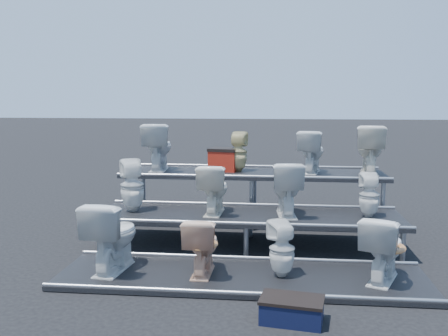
# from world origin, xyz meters

# --- Properties ---
(ground) EXTENTS (80.00, 80.00, 0.00)m
(ground) POSITION_xyz_m (0.00, 0.00, 0.00)
(ground) COLOR black
(ground) RESTS_ON ground
(tier_front) EXTENTS (4.20, 1.20, 0.06)m
(tier_front) POSITION_xyz_m (0.00, -1.30, 0.03)
(tier_front) COLOR black
(tier_front) RESTS_ON ground
(tier_mid) EXTENTS (4.20, 1.20, 0.46)m
(tier_mid) POSITION_xyz_m (0.00, 0.00, 0.23)
(tier_mid) COLOR black
(tier_mid) RESTS_ON ground
(tier_back) EXTENTS (4.20, 1.20, 0.86)m
(tier_back) POSITION_xyz_m (0.00, 1.30, 0.43)
(tier_back) COLOR black
(tier_back) RESTS_ON ground
(toilet_0) EXTENTS (0.56, 0.87, 0.83)m
(toilet_0) POSITION_xyz_m (-1.51, -1.30, 0.48)
(toilet_0) COLOR silver
(toilet_0) RESTS_ON tier_front
(toilet_1) EXTENTS (0.38, 0.66, 0.67)m
(toilet_1) POSITION_xyz_m (-0.45, -1.30, 0.40)
(toilet_1) COLOR #E8B491
(toilet_1) RESTS_ON tier_front
(toilet_2) EXTENTS (0.38, 0.39, 0.64)m
(toilet_2) POSITION_xyz_m (0.46, -1.30, 0.38)
(toilet_2) COLOR silver
(toilet_2) RESTS_ON tier_front
(toilet_3) EXTENTS (0.66, 0.83, 0.74)m
(toilet_3) POSITION_xyz_m (1.56, -1.30, 0.43)
(toilet_3) COLOR silver
(toilet_3) RESTS_ON tier_front
(toilet_4) EXTENTS (0.44, 0.45, 0.74)m
(toilet_4) POSITION_xyz_m (-1.65, 0.00, 0.83)
(toilet_4) COLOR silver
(toilet_4) RESTS_ON tier_mid
(toilet_5) EXTENTS (0.42, 0.70, 0.70)m
(toilet_5) POSITION_xyz_m (-0.48, 0.00, 0.81)
(toilet_5) COLOR white
(toilet_5) RESTS_ON tier_mid
(toilet_6) EXTENTS (0.48, 0.77, 0.75)m
(toilet_6) POSITION_xyz_m (0.52, 0.00, 0.83)
(toilet_6) COLOR silver
(toilet_6) RESTS_ON tier_mid
(toilet_7) EXTENTS (0.28, 0.29, 0.60)m
(toilet_7) POSITION_xyz_m (1.63, 0.00, 0.76)
(toilet_7) COLOR silver
(toilet_7) RESTS_ON tier_mid
(toilet_8) EXTENTS (0.48, 0.79, 0.78)m
(toilet_8) POSITION_xyz_m (-1.58, 1.30, 1.25)
(toilet_8) COLOR silver
(toilet_8) RESTS_ON tier_back
(toilet_9) EXTENTS (0.32, 0.33, 0.65)m
(toilet_9) POSITION_xyz_m (-0.25, 1.30, 1.18)
(toilet_9) COLOR #CABA7E
(toilet_9) RESTS_ON tier_back
(toilet_10) EXTENTS (0.52, 0.74, 0.68)m
(toilet_10) POSITION_xyz_m (0.93, 1.30, 1.20)
(toilet_10) COLOR silver
(toilet_10) RESTS_ON tier_back
(toilet_11) EXTENTS (0.51, 0.81, 0.78)m
(toilet_11) POSITION_xyz_m (1.84, 1.30, 1.25)
(toilet_11) COLOR white
(toilet_11) RESTS_ON tier_back
(red_crate) EXTENTS (0.52, 0.45, 0.33)m
(red_crate) POSITION_xyz_m (-0.49, 1.37, 1.02)
(red_crate) COLOR #9D2411
(red_crate) RESTS_ON tier_back
(step_stool) EXTENTS (0.61, 0.42, 0.20)m
(step_stool) POSITION_xyz_m (0.54, -2.33, 0.10)
(step_stool) COLOR black
(step_stool) RESTS_ON ground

